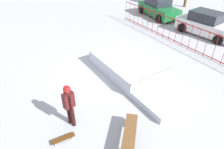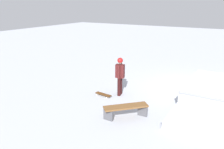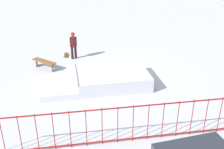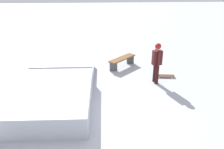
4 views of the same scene
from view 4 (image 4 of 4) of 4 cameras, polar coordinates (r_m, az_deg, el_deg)
The scene contains 5 objects.
ground_plane at distance 7.63m, azimuth -7.59°, elevation -10.21°, with size 60.00×60.00×0.00m, color #B2B7C1.
skate_ramp at distance 8.55m, azimuth -13.92°, elevation -4.22°, with size 5.45×2.71×0.74m.
skater at distance 9.48m, azimuth 11.18°, elevation 3.52°, with size 0.44×0.41×1.73m.
skateboard at distance 10.42m, azimuth 13.18°, elevation -0.27°, with size 0.33×0.82×0.09m.
park_bench at distance 11.16m, azimuth 2.57°, elevation 3.61°, with size 1.41×1.42×0.48m.
Camera 4 is at (-6.27, -0.62, 4.30)m, focal length 36.54 mm.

